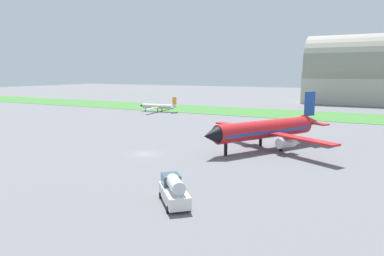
{
  "coord_description": "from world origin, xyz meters",
  "views": [
    {
      "loc": [
        36.84,
        -51.55,
        14.76
      ],
      "look_at": [
        2.32,
        14.07,
        3.0
      ],
      "focal_mm": 32.87,
      "sensor_mm": 36.0,
      "label": 1
    }
  ],
  "objects": [
    {
      "name": "fuel_truck_near_gate",
      "position": [
        17.28,
        -18.78,
        1.58
      ],
      "size": [
        6.16,
        6.41,
        3.29
      ],
      "rotation": [
        0.0,
        0.0,
        2.31
      ],
      "color": "white",
      "rests_on": "ground_plane"
    },
    {
      "name": "airplane_taxiing_turboprop",
      "position": [
        -35.87,
        59.5,
        2.1
      ],
      "size": [
        16.45,
        19.18,
        5.75
      ],
      "rotation": [
        0.0,
        0.0,
        3.24
      ],
      "color": "silver",
      "rests_on": "ground_plane"
    },
    {
      "name": "ground_plane",
      "position": [
        0.0,
        0.0,
        0.0
      ],
      "size": [
        600.0,
        600.0,
        0.0
      ],
      "primitive_type": "plane",
      "color": "slate"
    },
    {
      "name": "grass_taxiway_strip",
      "position": [
        0.0,
        74.66,
        0.04
      ],
      "size": [
        360.0,
        28.0,
        0.08
      ],
      "primitive_type": "cube",
      "color": "#3D7533",
      "rests_on": "ground_plane"
    },
    {
      "name": "airplane_midfield_jet",
      "position": [
        18.55,
        14.44,
        3.89
      ],
      "size": [
        27.64,
        27.6,
        10.79
      ],
      "rotation": [
        0.0,
        0.0,
        4.2
      ],
      "color": "red",
      "rests_on": "ground_plane"
    },
    {
      "name": "hangar_distant",
      "position": [
        31.36,
        133.58,
        14.53
      ],
      "size": [
        53.35,
        28.98,
        32.39
      ],
      "color": "#B2AD9E",
      "rests_on": "ground_plane"
    }
  ]
}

